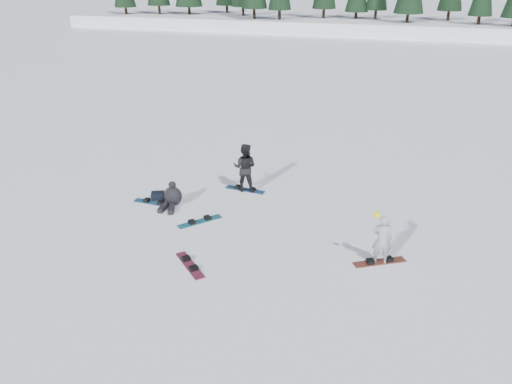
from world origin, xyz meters
TOP-DOWN VIEW (x-y plane):
  - ground at (0.00, 0.00)m, footprint 420.00×420.00m
  - alpine_backdrop at (-11.72, 189.17)m, footprint 412.50×227.00m
  - snowboarder_woman at (1.26, -0.64)m, footprint 0.58×0.42m
  - snowboarder_man at (-3.89, 2.89)m, footprint 0.92×0.75m
  - seated_rider at (-5.82, 0.88)m, footprint 0.73×1.10m
  - gear_bag at (-6.52, 1.14)m, footprint 0.53×0.45m
  - snowboard_woman at (1.27, -0.63)m, footprint 1.43×1.01m
  - snowboard_man at (-3.89, 2.89)m, footprint 1.52×0.41m
  - snowboard_loose_a at (-4.45, 0.06)m, footprint 1.17×1.33m
  - snowboard_loose_b at (-3.67, -2.40)m, footprint 1.28×1.24m
  - snowboard_loose_c at (-6.53, 0.84)m, footprint 1.51×0.36m

SIDE VIEW (x-z plane):
  - alpine_backdrop at x=-11.72m, z-range -40.57..12.63m
  - ground at x=0.00m, z-range 0.00..0.00m
  - snowboard_woman at x=1.27m, z-range 0.00..0.03m
  - snowboard_man at x=-3.89m, z-range 0.00..0.03m
  - snowboard_loose_a at x=-4.45m, z-range 0.00..0.03m
  - snowboard_loose_b at x=-3.67m, z-range 0.00..0.03m
  - snowboard_loose_c at x=-6.53m, z-range 0.00..0.03m
  - gear_bag at x=-6.52m, z-range 0.00..0.30m
  - seated_rider at x=-5.82m, z-range -0.10..0.78m
  - snowboarder_woman at x=1.26m, z-range -0.05..1.55m
  - snowboarder_man at x=-3.89m, z-range 0.00..1.79m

